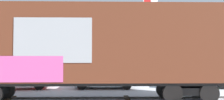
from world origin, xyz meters
TOP-DOWN VIEW (x-y plane):
  - track at (-1.74, 0.01)m, footprint 60.02×3.21m
  - freight_car at (-1.12, -0.00)m, footprint 14.98×3.34m
  - flagpole at (4.25, 12.69)m, footprint 1.63×0.24m
  - hillside at (-0.05, 61.03)m, footprint 115.71×36.75m
  - parked_car_red at (-6.09, 4.74)m, footprint 4.72×2.43m
  - parked_car_black at (-0.14, 4.90)m, footprint 4.35×2.03m
  - parked_car_green at (6.40, 5.05)m, footprint 4.49×2.35m

SIDE VIEW (x-z plane):
  - track at x=-1.74m, z-range 0.00..0.08m
  - parked_car_black at x=-0.14m, z-range -0.01..1.59m
  - parked_car_green at x=6.40m, z-range 0.01..1.58m
  - parked_car_red at x=-6.09m, z-range 0.01..1.80m
  - freight_car at x=-1.12m, z-range 0.30..5.03m
  - flagpole at x=4.25m, z-range 1.24..10.24m
  - hillside at x=-0.05m, z-range -2.43..14.70m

